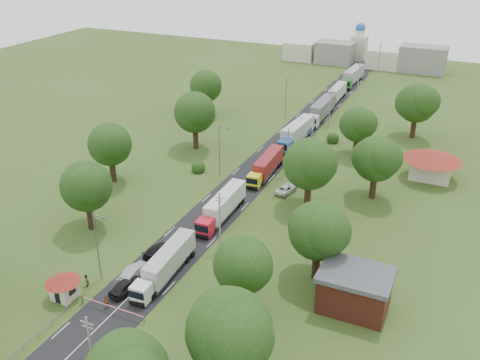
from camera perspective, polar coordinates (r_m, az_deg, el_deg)
The scene contains 44 objects.
ground at distance 85.04m, azimuth -3.35°, elevation -4.14°, with size 260.00×260.00×0.00m, color #384F1A.
road at distance 101.14m, azimuth 1.89°, elevation 1.00°, with size 8.00×200.00×0.04m, color black.
boom_barrier at distance 68.06m, azimuth -14.43°, elevation -12.71°, with size 9.22×0.35×1.18m.
guard_booth at distance 70.62m, azimuth -18.35°, elevation -10.43°, with size 4.40×4.40×3.45m.
guard_rail at distance 65.47m, azimuth -22.54°, elevation -16.94°, with size 0.10×17.00×1.70m, color slate, non-canonical shape.
info_sign at distance 111.45m, azimuth 7.39°, elevation 4.87°, with size 0.12×3.10×4.10m.
pole_0 at distance 56.41m, azimuth -15.56°, elevation -17.27°, with size 1.60×0.24×9.00m.
pole_1 at distance 75.12m, azimuth -2.18°, elevation -4.34°, with size 1.60×0.24×9.00m.
pole_2 at distance 98.34m, azimuth 5.11°, elevation 3.14°, with size 1.60×0.24×9.00m.
pole_3 at distance 123.56m, azimuth 9.57°, elevation 7.66°, with size 1.60×0.24×9.00m.
pole_4 at distance 149.77m, azimuth 12.53°, elevation 10.59°, with size 1.60×0.24×9.00m.
pole_5 at distance 176.54m, azimuth 14.64°, elevation 12.63°, with size 1.60×0.24×9.00m.
lamp_0 at distance 70.70m, azimuth -14.94°, elevation -6.57°, with size 2.03×0.22×10.00m.
lamp_1 at distance 96.80m, azimuth -2.14°, elevation 3.41°, with size 2.03×0.22×10.00m.
lamp_2 at distance 127.24m, azimuth 4.97°, elevation 8.86°, with size 2.03×0.22×10.00m.
tree_1 at distance 52.05m, azimuth -1.08°, elevation -15.71°, with size 9.60×9.60×12.05m.
tree_2 at distance 62.72m, azimuth 0.35°, elevation -8.97°, with size 8.00×8.00×10.10m.
tree_3 at distance 68.68m, azimuth 8.40°, elevation -5.29°, with size 8.80×8.80×11.07m.
tree_4 at distance 85.52m, azimuth 7.45°, elevation 1.75°, with size 9.60×9.60×12.05m.
tree_5 at distance 91.13m, azimuth 14.36°, elevation 2.26°, with size 8.80×8.80×11.07m.
tree_6 at distance 108.13m, azimuth 12.48°, elevation 5.84°, with size 8.00×8.00×10.10m.
tree_7 at distance 120.66m, azimuth 18.37°, elevation 7.84°, with size 9.60×9.60×12.05m.
tree_10 at distance 82.27m, azimuth -16.01°, elevation -0.57°, with size 8.80×8.80×11.07m.
tree_11 at distance 96.93m, azimuth -13.67°, elevation 3.77°, with size 8.80×8.80×11.07m.
tree_12 at distance 109.13m, azimuth -4.82°, elevation 7.25°, with size 9.60×9.60×12.05m.
tree_13 at distance 129.75m, azimuth -3.64°, elevation 10.00°, with size 8.80×8.80×11.07m.
house_brick at distance 66.76m, azimuth 12.12°, elevation -11.39°, with size 8.60×6.60×5.20m.
house_cream at distance 102.63m, azimuth 19.82°, elevation 2.01°, with size 10.08×10.08×5.80m.
distant_town at distance 182.45m, azimuth 13.40°, elevation 12.78°, with size 52.00×8.00×8.00m.
church at distance 190.66m, azimuth 12.58°, elevation 13.99°, with size 5.00×5.00×12.30m.
truck_0 at distance 71.53m, azimuth -7.89°, elevation -8.85°, with size 2.97×13.56×3.75m.
truck_1 at distance 84.23m, azimuth -1.87°, elevation -2.82°, with size 2.67×13.98×3.87m.
truck_2 at distance 98.57m, azimuth 2.86°, elevation 1.56°, with size 2.85×13.53×3.74m.
truck_3 at distance 113.68m, azimuth 6.01°, elevation 4.99°, with size 3.44×15.65×4.32m.
truck_4 at distance 129.21m, azimuth 8.65°, elevation 7.39°, with size 2.66×15.32×4.25m.
truck_5 at distance 143.71m, azimuth 10.23°, elevation 9.05°, with size 2.47×13.68×3.79m.
truck_6 at distance 160.84m, azimuth 11.93°, elevation 10.80°, with size 3.30×15.71×4.34m.
car_lane_front at distance 70.44m, azimuth -12.09°, elevation -11.00°, with size 1.98×4.93×1.68m, color black.
car_lane_mid at distance 73.00m, azimuth -11.10°, elevation -9.49°, with size 1.64×4.70×1.55m, color #ABAEB4.
car_lane_rear at distance 76.79m, azimuth -8.82°, elevation -7.41°, with size 1.98×4.87×1.41m, color black.
car_verge_near at distance 93.01m, azimuth 4.95°, elevation -0.94°, with size 2.28×4.94×1.37m, color silver.
car_verge_far at distance 107.03m, azimuth 7.91°, elevation 2.63°, with size 1.72×4.29×1.46m, color #4D4E54.
pedestrian_near at distance 68.30m, azimuth -14.04°, elevation -12.58°, with size 0.60×0.39×1.65m, color gray.
pedestrian_booth at distance 72.60m, azimuth -16.10°, elevation -10.28°, with size 0.80×0.62×1.65m, color gray.
Camera 1 is at (35.00, -64.94, 42.31)m, focal length 40.00 mm.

